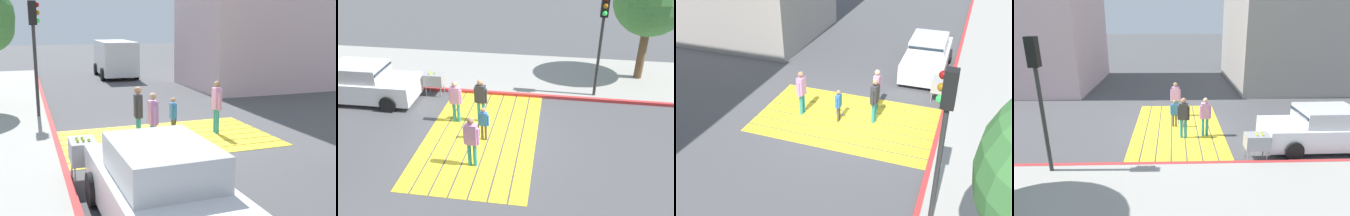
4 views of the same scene
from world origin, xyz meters
The scene contains 12 objects.
ground_plane centered at (0.00, 0.00, 0.00)m, with size 120.00×120.00×0.00m, color #4C4C4F.
crosswalk_stripes centered at (0.00, 0.00, 0.01)m, with size 6.40×3.80×0.01m.
sidewalk_west centered at (-5.60, 0.00, 0.06)m, with size 4.80×40.00×0.12m, color #9E9B93.
curb_painted centered at (-3.25, 0.00, 0.07)m, with size 0.16×40.00×0.13m, color #BC3333.
car_parked_near_curb centered at (-2.00, -5.31, 0.73)m, with size 2.03×4.33×1.57m.
traffic_light_corner centered at (-3.58, 4.04, 3.04)m, with size 0.39×0.28×4.24m.
street_tree centered at (-5.68, 6.12, 3.63)m, with size 3.20×3.20×5.32m.
tennis_ball_cart centered at (-2.90, -2.64, 0.70)m, with size 0.56×0.80×1.02m.
pedestrian_adult_lead centered at (1.68, 0.08, 0.98)m, with size 0.24×0.49×1.69m.
pedestrian_adult_trailing centered at (-0.97, -0.21, 0.98)m, with size 0.26×0.49×1.69m.
pedestrian_adult_side centered at (-0.80, -1.10, 0.95)m, with size 0.21×0.48×1.64m.
pedestrian_child_with_racket centered at (0.24, 0.13, 0.69)m, with size 0.28×0.39×1.23m.
Camera 2 is at (10.15, 2.40, 6.75)m, focal length 37.87 mm.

